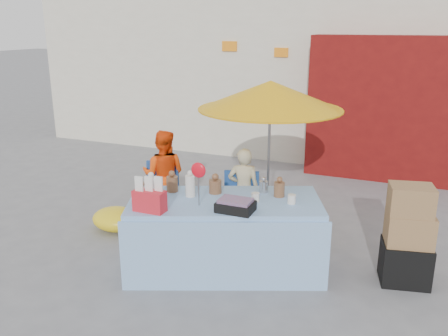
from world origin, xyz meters
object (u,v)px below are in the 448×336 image
at_px(chair_left, 160,204).
at_px(vendor_orange, 164,175).
at_px(box_stack, 408,239).
at_px(vendor_beige, 244,190).
at_px(market_table, 224,233).
at_px(umbrella, 270,96).
at_px(chair_right, 240,217).

distance_m(chair_left, vendor_orange, 0.43).
bearing_deg(vendor_orange, box_stack, 155.43).
relative_size(vendor_orange, vendor_beige, 1.12).
relative_size(market_table, umbrella, 1.18).
height_order(market_table, box_stack, market_table).
bearing_deg(vendor_orange, vendor_beige, 165.81).
bearing_deg(market_table, umbrella, 61.40).
height_order(market_table, umbrella, umbrella).
xyz_separation_m(chair_left, umbrella, (1.55, 0.28, 1.64)).
xyz_separation_m(market_table, chair_right, (-0.17, 0.96, -0.19)).
distance_m(vendor_orange, vendor_beige, 1.25).
height_order(chair_left, umbrella, umbrella).
bearing_deg(box_stack, chair_right, 167.23).
bearing_deg(chair_left, vendor_orange, 74.17).
xyz_separation_m(chair_right, vendor_beige, (0.00, 0.13, 0.34)).
relative_size(market_table, box_stack, 2.15).
relative_size(chair_right, box_stack, 0.74).
bearing_deg(chair_left, umbrella, -3.81).
distance_m(market_table, vendor_beige, 1.12).
relative_size(vendor_orange, box_stack, 1.16).
bearing_deg(chair_right, market_table, -94.37).
bearing_deg(vendor_orange, chair_left, 74.17).
height_order(vendor_beige, umbrella, umbrella).
bearing_deg(chair_left, vendor_beige, -8.06).
xyz_separation_m(market_table, vendor_beige, (-0.16, 1.09, 0.15)).
bearing_deg(chair_right, chair_left, 165.81).
bearing_deg(umbrella, chair_right, -136.87).
xyz_separation_m(vendor_beige, box_stack, (2.15, -0.62, -0.07)).
xyz_separation_m(umbrella, box_stack, (1.85, -0.77, -1.36)).
height_order(chair_right, vendor_beige, vendor_beige).
bearing_deg(market_table, chair_right, 77.56).
height_order(vendor_orange, vendor_beige, vendor_orange).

